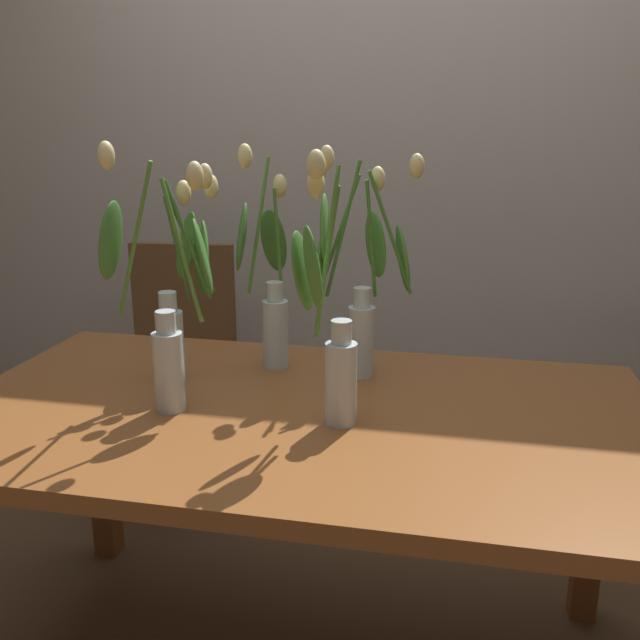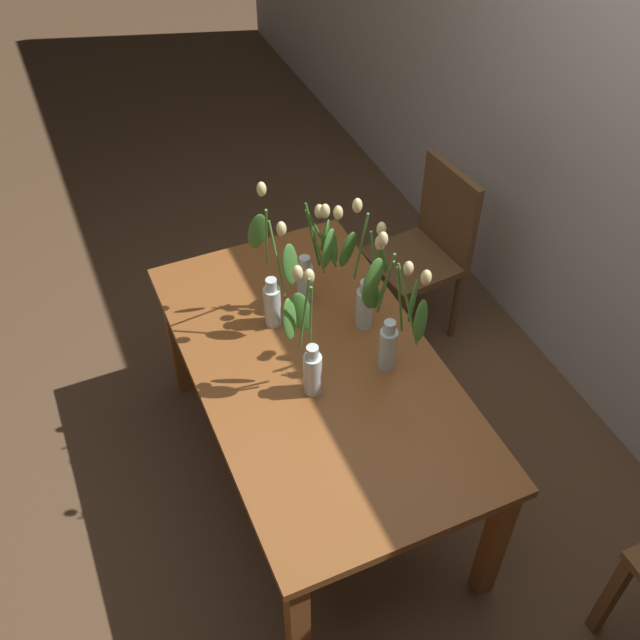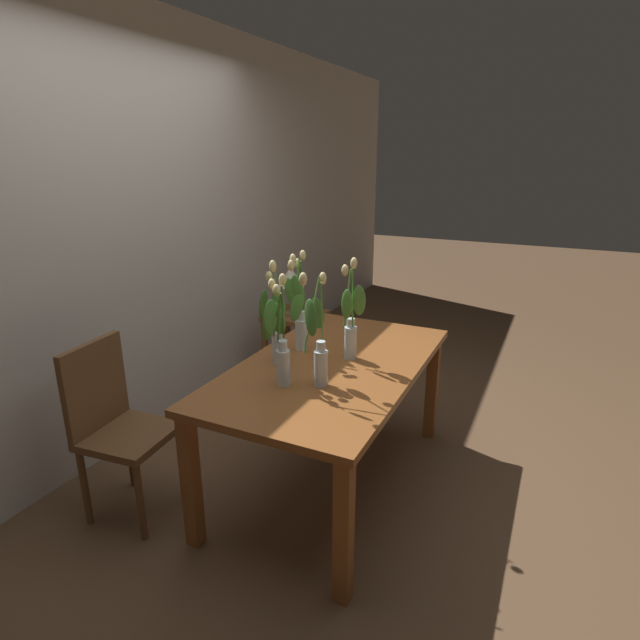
{
  "view_description": "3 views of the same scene",
  "coord_description": "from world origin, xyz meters",
  "px_view_note": "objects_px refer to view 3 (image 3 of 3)",
  "views": [
    {
      "loc": [
        0.35,
        -1.4,
        1.35
      ],
      "look_at": [
        0.06,
        -0.03,
        0.96
      ],
      "focal_mm": 38.4,
      "sensor_mm": 36.0,
      "label": 1
    },
    {
      "loc": [
        1.75,
        -0.75,
        2.85
      ],
      "look_at": [
        -0.01,
        0.02,
        0.97
      ],
      "focal_mm": 41.95,
      "sensor_mm": 36.0,
      "label": 2
    },
    {
      "loc": [
        -2.33,
        -1.04,
        1.82
      ],
      "look_at": [
        -0.06,
        0.04,
        1.0
      ],
      "focal_mm": 28.74,
      "sensor_mm": 36.0,
      "label": 3
    }
  ],
  "objects_px": {
    "dining_table": "(332,379)",
    "dining_chair": "(115,420)",
    "side_table": "(296,327)",
    "tulip_vase_1": "(279,343)",
    "pillar_candle": "(297,313)",
    "tulip_vase_4": "(276,331)",
    "table_lamp": "(291,278)",
    "tulip_vase_0": "(319,348)",
    "tulip_vase_3": "(351,327)",
    "tulip_vase_2": "(299,311)"
  },
  "relations": [
    {
      "from": "dining_chair",
      "to": "table_lamp",
      "type": "bearing_deg",
      "value": 0.34
    },
    {
      "from": "tulip_vase_3",
      "to": "table_lamp",
      "type": "relative_size",
      "value": 1.44
    },
    {
      "from": "tulip_vase_4",
      "to": "tulip_vase_0",
      "type": "bearing_deg",
      "value": -114.99
    },
    {
      "from": "tulip_vase_0",
      "to": "tulip_vase_4",
      "type": "xyz_separation_m",
      "value": [
        0.15,
        0.32,
        -0.01
      ]
    },
    {
      "from": "tulip_vase_4",
      "to": "pillar_candle",
      "type": "bearing_deg",
      "value": 23.84
    },
    {
      "from": "tulip_vase_3",
      "to": "tulip_vase_1",
      "type": "bearing_deg",
      "value": 153.72
    },
    {
      "from": "dining_chair",
      "to": "pillar_candle",
      "type": "distance_m",
      "value": 1.84
    },
    {
      "from": "tulip_vase_3",
      "to": "tulip_vase_4",
      "type": "bearing_deg",
      "value": 124.05
    },
    {
      "from": "dining_table",
      "to": "tulip_vase_2",
      "type": "distance_m",
      "value": 0.42
    },
    {
      "from": "dining_table",
      "to": "tulip_vase_4",
      "type": "height_order",
      "value": "tulip_vase_4"
    },
    {
      "from": "tulip_vase_0",
      "to": "side_table",
      "type": "xyz_separation_m",
      "value": [
        1.53,
        0.95,
        -0.5
      ]
    },
    {
      "from": "tulip_vase_3",
      "to": "side_table",
      "type": "distance_m",
      "value": 1.58
    },
    {
      "from": "dining_table",
      "to": "tulip_vase_0",
      "type": "height_order",
      "value": "tulip_vase_0"
    },
    {
      "from": "tulip_vase_3",
      "to": "tulip_vase_4",
      "type": "relative_size",
      "value": 1.0
    },
    {
      "from": "dining_table",
      "to": "tulip_vase_1",
      "type": "bearing_deg",
      "value": 157.41
    },
    {
      "from": "tulip_vase_4",
      "to": "tulip_vase_1",
      "type": "bearing_deg",
      "value": -145.77
    },
    {
      "from": "tulip_vase_2",
      "to": "dining_chair",
      "type": "distance_m",
      "value": 1.11
    },
    {
      "from": "tulip_vase_2",
      "to": "side_table",
      "type": "bearing_deg",
      "value": 29.27
    },
    {
      "from": "dining_chair",
      "to": "tulip_vase_4",
      "type": "bearing_deg",
      "value": -49.09
    },
    {
      "from": "tulip_vase_2",
      "to": "table_lamp",
      "type": "distance_m",
      "value": 1.29
    },
    {
      "from": "side_table",
      "to": "tulip_vase_4",
      "type": "bearing_deg",
      "value": -155.47
    },
    {
      "from": "tulip_vase_4",
      "to": "table_lamp",
      "type": "xyz_separation_m",
      "value": [
        1.34,
        0.65,
        -0.07
      ]
    },
    {
      "from": "tulip_vase_2",
      "to": "pillar_candle",
      "type": "distance_m",
      "value": 1.26
    },
    {
      "from": "tulip_vase_3",
      "to": "dining_chair",
      "type": "bearing_deg",
      "value": 128.69
    },
    {
      "from": "tulip_vase_1",
      "to": "pillar_candle",
      "type": "bearing_deg",
      "value": 25.29
    },
    {
      "from": "side_table",
      "to": "pillar_candle",
      "type": "relative_size",
      "value": 7.33
    },
    {
      "from": "tulip_vase_1",
      "to": "tulip_vase_2",
      "type": "relative_size",
      "value": 0.93
    },
    {
      "from": "tulip_vase_0",
      "to": "side_table",
      "type": "relative_size",
      "value": 1.07
    },
    {
      "from": "tulip_vase_1",
      "to": "table_lamp",
      "type": "xyz_separation_m",
      "value": [
        1.53,
        0.78,
        -0.09
      ]
    },
    {
      "from": "tulip_vase_1",
      "to": "dining_chair",
      "type": "height_order",
      "value": "tulip_vase_1"
    },
    {
      "from": "tulip_vase_1",
      "to": "pillar_candle",
      "type": "xyz_separation_m",
      "value": [
        1.47,
        0.7,
        -0.36
      ]
    },
    {
      "from": "dining_table",
      "to": "tulip_vase_0",
      "type": "xyz_separation_m",
      "value": [
        -0.28,
        -0.06,
        0.29
      ]
    },
    {
      "from": "tulip_vase_4",
      "to": "dining_chair",
      "type": "distance_m",
      "value": 0.93
    },
    {
      "from": "tulip_vase_2",
      "to": "dining_chair",
      "type": "bearing_deg",
      "value": 140.5
    },
    {
      "from": "tulip_vase_0",
      "to": "table_lamp",
      "type": "xyz_separation_m",
      "value": [
        1.49,
        0.97,
        -0.08
      ]
    },
    {
      "from": "side_table",
      "to": "dining_chair",
      "type": "bearing_deg",
      "value": 179.74
    },
    {
      "from": "dining_table",
      "to": "side_table",
      "type": "relative_size",
      "value": 2.91
    },
    {
      "from": "tulip_vase_0",
      "to": "dining_chair",
      "type": "xyz_separation_m",
      "value": [
        -0.4,
        0.96,
        -0.41
      ]
    },
    {
      "from": "side_table",
      "to": "tulip_vase_0",
      "type": "bearing_deg",
      "value": -148.11
    },
    {
      "from": "tulip_vase_2",
      "to": "dining_table",
      "type": "bearing_deg",
      "value": -111.78
    },
    {
      "from": "tulip_vase_1",
      "to": "table_lamp",
      "type": "distance_m",
      "value": 1.72
    },
    {
      "from": "tulip_vase_3",
      "to": "side_table",
      "type": "relative_size",
      "value": 1.04
    },
    {
      "from": "pillar_candle",
      "to": "tulip_vase_1",
      "type": "bearing_deg",
      "value": -154.71
    },
    {
      "from": "dining_table",
      "to": "dining_chair",
      "type": "distance_m",
      "value": 1.14
    },
    {
      "from": "tulip_vase_1",
      "to": "dining_chair",
      "type": "distance_m",
      "value": 0.94
    },
    {
      "from": "tulip_vase_2",
      "to": "table_lamp",
      "type": "xyz_separation_m",
      "value": [
        1.11,
        0.66,
        -0.12
      ]
    },
    {
      "from": "dining_table",
      "to": "dining_chair",
      "type": "xyz_separation_m",
      "value": [
        -0.69,
        0.9,
        -0.12
      ]
    },
    {
      "from": "dining_chair",
      "to": "table_lamp",
      "type": "distance_m",
      "value": 1.92
    },
    {
      "from": "tulip_vase_1",
      "to": "tulip_vase_4",
      "type": "relative_size",
      "value": 0.93
    },
    {
      "from": "tulip_vase_1",
      "to": "dining_table",
      "type": "bearing_deg",
      "value": -22.59
    }
  ]
}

